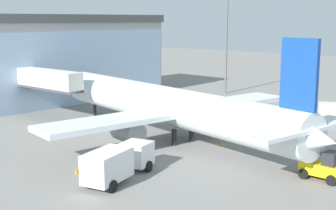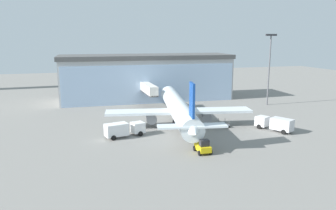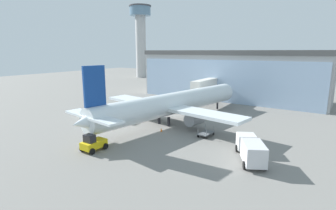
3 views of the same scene
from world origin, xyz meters
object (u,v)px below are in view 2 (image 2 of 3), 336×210
(baggage_cart, at_px, (224,124))
(safety_cone_wingtip, at_px, (115,131))
(apron_light_mast, at_px, (269,63))
(airplane, at_px, (178,108))
(fuel_truck, at_px, (275,123))
(safety_cone_nose, at_px, (194,130))
(jet_bridge, at_px, (147,89))
(pushback_tug, at_px, (203,147))
(catering_truck, at_px, (124,129))

(baggage_cart, relative_size, safety_cone_wingtip, 5.30)
(apron_light_mast, distance_m, safety_cone_wingtip, 46.35)
(airplane, distance_m, baggage_cart, 9.78)
(fuel_truck, height_order, baggage_cart, fuel_truck)
(fuel_truck, bearing_deg, safety_cone_nose, 48.53)
(airplane, bearing_deg, jet_bridge, 15.74)
(airplane, bearing_deg, pushback_tug, -174.85)
(catering_truck, bearing_deg, safety_cone_wingtip, 94.30)
(catering_truck, bearing_deg, jet_bridge, 54.50)
(jet_bridge, bearing_deg, pushback_tug, -179.46)
(jet_bridge, relative_size, safety_cone_nose, 26.63)
(apron_light_mast, height_order, airplane, apron_light_mast)
(fuel_truck, xyz_separation_m, safety_cone_nose, (-15.35, 3.93, -1.19))
(safety_cone_nose, bearing_deg, apron_light_mast, 33.41)
(pushback_tug, bearing_deg, safety_cone_wingtip, 38.58)
(pushback_tug, bearing_deg, airplane, -3.57)
(airplane, bearing_deg, catering_truck, 123.33)
(jet_bridge, distance_m, fuel_truck, 35.15)
(catering_truck, height_order, pushback_tug, catering_truck)
(jet_bridge, height_order, airplane, airplane)
(jet_bridge, height_order, apron_light_mast, apron_light_mast)
(apron_light_mast, relative_size, safety_cone_wingtip, 34.00)
(catering_truck, relative_size, baggage_cart, 2.61)
(jet_bridge, distance_m, pushback_tug, 37.49)
(fuel_truck, bearing_deg, jet_bridge, 5.24)
(catering_truck, xyz_separation_m, pushback_tug, (10.64, -11.97, -0.49))
(airplane, xyz_separation_m, baggage_cart, (8.47, -3.89, -2.97))
(jet_bridge, height_order, fuel_truck, jet_bridge)
(pushback_tug, distance_m, safety_cone_nose, 12.03)
(apron_light_mast, height_order, fuel_truck, apron_light_mast)
(jet_bridge, height_order, safety_cone_wingtip, jet_bridge)
(catering_truck, bearing_deg, pushback_tug, -62.04)
(catering_truck, distance_m, safety_cone_wingtip, 3.95)
(fuel_truck, distance_m, pushback_tug, 19.80)
(apron_light_mast, height_order, catering_truck, apron_light_mast)
(jet_bridge, relative_size, airplane, 0.38)
(apron_light_mast, xyz_separation_m, safety_cone_wingtip, (-42.65, -14.56, -10.82))
(airplane, xyz_separation_m, safety_cone_wingtip, (-13.29, -1.62, -3.20))
(airplane, relative_size, safety_cone_nose, 70.60)
(safety_cone_nose, bearing_deg, catering_truck, 178.70)
(jet_bridge, xyz_separation_m, apron_light_mast, (31.34, -7.18, 6.38))
(apron_light_mast, height_order, safety_cone_wingtip, apron_light_mast)
(apron_light_mast, relative_size, safety_cone_nose, 34.00)
(baggage_cart, bearing_deg, safety_cone_nose, -72.74)
(catering_truck, bearing_deg, baggage_cart, -10.02)
(jet_bridge, distance_m, apron_light_mast, 32.78)
(fuel_truck, xyz_separation_m, pushback_tug, (-18.22, -7.73, -0.49))
(safety_cone_wingtip, bearing_deg, apron_light_mast, 18.85)
(apron_light_mast, bearing_deg, baggage_cart, -141.14)
(safety_cone_nose, bearing_deg, safety_cone_wingtip, 165.14)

